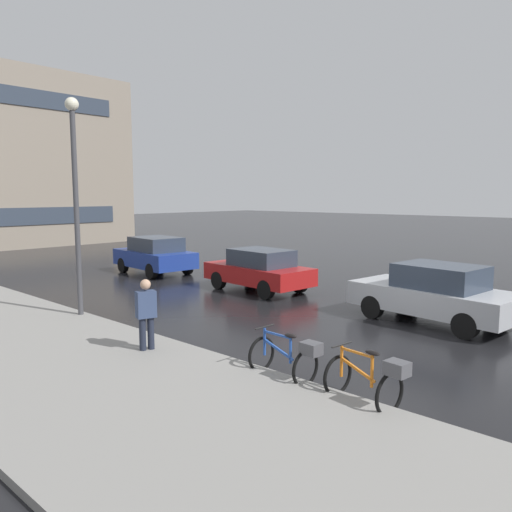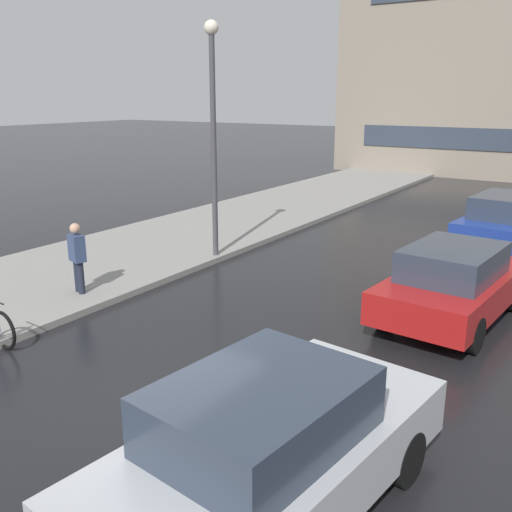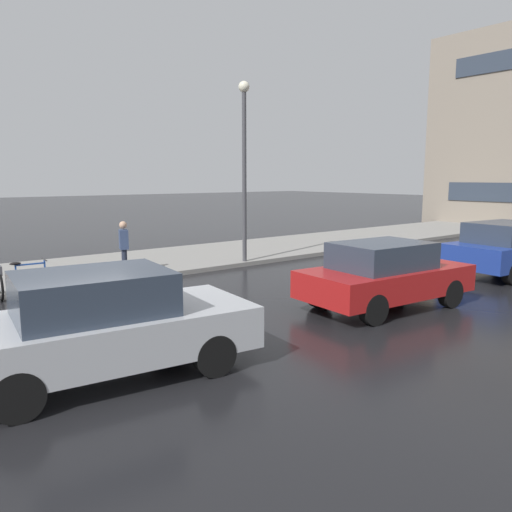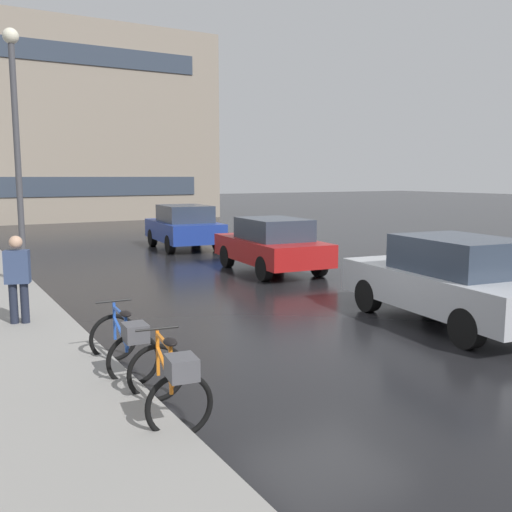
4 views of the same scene
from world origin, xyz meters
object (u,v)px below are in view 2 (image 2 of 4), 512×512
at_px(pedestrian, 77,257).
at_px(car_silver, 269,448).
at_px(car_blue, 508,223).
at_px(streetlamp, 213,118).
at_px(car_red, 453,283).

bearing_deg(pedestrian, car_silver, -26.31).
xyz_separation_m(car_blue, streetlamp, (-6.26, -5.11, 2.84)).
relative_size(car_silver, pedestrian, 2.71).
xyz_separation_m(pedestrian, streetlamp, (0.64, 3.97, 2.72)).
height_order(car_silver, car_blue, car_blue).
distance_m(car_blue, streetlamp, 8.57).
relative_size(pedestrian, streetlamp, 0.28).
distance_m(car_blue, pedestrian, 11.40).
bearing_deg(car_silver, car_red, 88.62).
relative_size(car_red, car_blue, 1.01).
xyz_separation_m(car_red, pedestrian, (-6.97, -3.06, 0.16)).
distance_m(car_red, pedestrian, 7.62).
bearing_deg(car_red, car_silver, -91.38).
bearing_deg(car_red, pedestrian, -156.28).
bearing_deg(car_silver, streetlamp, 130.09).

